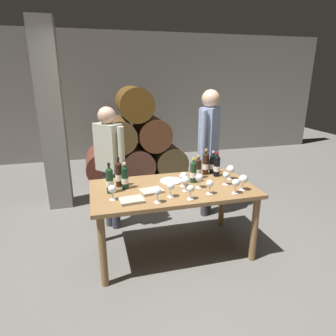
{
  "coord_description": "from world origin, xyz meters",
  "views": [
    {
      "loc": [
        -0.78,
        -2.73,
        1.89
      ],
      "look_at": [
        0.0,
        0.2,
        0.91
      ],
      "focal_mm": 30.98,
      "sensor_mm": 36.0,
      "label": 1
    }
  ],
  "objects": [
    {
      "name": "cellar_back_wall",
      "position": [
        0.0,
        4.2,
        1.4
      ],
      "size": [
        10.0,
        0.24,
        2.8
      ],
      "primitive_type": "cube",
      "color": "gray",
      "rests_on": "ground_plane"
    },
    {
      "name": "wine_glass_3",
      "position": [
        -0.64,
        -0.17,
        0.87
      ],
      "size": [
        0.08,
        0.08,
        0.15
      ],
      "color": "white",
      "rests_on": "dining_table"
    },
    {
      "name": "wine_glass_4",
      "position": [
        0.3,
        -0.27,
        0.86
      ],
      "size": [
        0.07,
        0.07,
        0.15
      ],
      "color": "white",
      "rests_on": "dining_table"
    },
    {
      "name": "wine_glass_8",
      "position": [
        0.11,
        -0.01,
        0.87
      ],
      "size": [
        0.09,
        0.09,
        0.16
      ],
      "color": "white",
      "rests_on": "dining_table"
    },
    {
      "name": "barrel_stack",
      "position": [
        0.0,
        2.6,
        0.66
      ],
      "size": [
        1.86,
        0.9,
        1.69
      ],
      "color": "brown",
      "rests_on": "ground_plane"
    },
    {
      "name": "wine_glass_9",
      "position": [
        0.08,
        -0.34,
        0.86
      ],
      "size": [
        0.07,
        0.07,
        0.15
      ],
      "color": "white",
      "rests_on": "dining_table"
    },
    {
      "name": "wine_glass_6",
      "position": [
        0.69,
        0.07,
        0.87
      ],
      "size": [
        0.09,
        0.09,
        0.16
      ],
      "color": "white",
      "rests_on": "dining_table"
    },
    {
      "name": "wine_glass_11",
      "position": [
        0.55,
        -0.32,
        0.87
      ],
      "size": [
        0.08,
        0.08,
        0.15
      ],
      "color": "white",
      "rests_on": "dining_table"
    },
    {
      "name": "wine_glass_5",
      "position": [
        0.57,
        -0.07,
        0.86
      ],
      "size": [
        0.07,
        0.07,
        0.14
      ],
      "color": "white",
      "rests_on": "dining_table"
    },
    {
      "name": "wine_glass_10",
      "position": [
        -0.09,
        -0.24,
        0.87
      ],
      "size": [
        0.08,
        0.08,
        0.15
      ],
      "color": "white",
      "rests_on": "dining_table"
    },
    {
      "name": "taster_seated_left",
      "position": [
        -0.6,
        0.72,
        0.92
      ],
      "size": [
        0.34,
        0.4,
        1.54
      ],
      "color": "#383842",
      "rests_on": "ground_plane"
    },
    {
      "name": "wine_glass_1",
      "position": [
        0.09,
        -0.14,
        0.87
      ],
      "size": [
        0.08,
        0.08,
        0.16
      ],
      "color": "white",
      "rests_on": "dining_table"
    },
    {
      "name": "wine_glass_0",
      "position": [
        -0.24,
        -0.33,
        0.87
      ],
      "size": [
        0.07,
        0.07,
        0.15
      ],
      "color": "white",
      "rests_on": "dining_table"
    },
    {
      "name": "wine_bottle_6",
      "position": [
        -0.65,
        0.02,
        0.89
      ],
      "size": [
        0.07,
        0.07,
        0.31
      ],
      "color": "#19381E",
      "rests_on": "dining_table"
    },
    {
      "name": "wine_glass_2",
      "position": [
        0.26,
        -0.08,
        0.87
      ],
      "size": [
        0.08,
        0.08,
        0.15
      ],
      "color": "white",
      "rests_on": "dining_table"
    },
    {
      "name": "ground_plane",
      "position": [
        0.0,
        0.0,
        0.0
      ],
      "size": [
        14.0,
        14.0,
        0.0
      ],
      "primitive_type": "plane",
      "color": "#66635E"
    },
    {
      "name": "wine_bottle_1",
      "position": [
        0.26,
        0.09,
        0.88
      ],
      "size": [
        0.07,
        0.07,
        0.28
      ],
      "color": "#19381E",
      "rests_on": "dining_table"
    },
    {
      "name": "dining_table",
      "position": [
        0.0,
        0.0,
        0.67
      ],
      "size": [
        1.7,
        0.9,
        0.76
      ],
      "color": "olive",
      "rests_on": "ground_plane"
    },
    {
      "name": "wine_bottle_2",
      "position": [
        0.59,
        0.32,
        0.88
      ],
      "size": [
        0.07,
        0.07,
        0.27
      ],
      "color": "black",
      "rests_on": "dining_table"
    },
    {
      "name": "wine_bottle_7",
      "position": [
        -0.54,
        0.17,
        0.9
      ],
      "size": [
        0.07,
        0.07,
        0.32
      ],
      "color": "black",
      "rests_on": "dining_table"
    },
    {
      "name": "tasting_notebook",
      "position": [
        -0.47,
        -0.25,
        0.77
      ],
      "size": [
        0.23,
        0.18,
        0.03
      ],
      "primitive_type": "cube",
      "rotation": [
        0.0,
        0.0,
        0.09
      ],
      "color": "#B2A893",
      "rests_on": "dining_table"
    },
    {
      "name": "wine_bottle_4",
      "position": [
        0.49,
        0.3,
        0.89
      ],
      "size": [
        0.07,
        0.07,
        0.31
      ],
      "color": "black",
      "rests_on": "dining_table"
    },
    {
      "name": "leather_ledger",
      "position": [
        -0.25,
        -0.08,
        0.77
      ],
      "size": [
        0.25,
        0.2,
        0.03
      ],
      "primitive_type": "cube",
      "rotation": [
        0.0,
        0.0,
        0.21
      ],
      "color": "#B2A893",
      "rests_on": "dining_table"
    },
    {
      "name": "wine_bottle_3",
      "position": [
        0.35,
        0.19,
        0.88
      ],
      "size": [
        0.07,
        0.07,
        0.27
      ],
      "color": "black",
      "rests_on": "dining_table"
    },
    {
      "name": "wine_bottle_5",
      "position": [
        -0.49,
        0.09,
        0.88
      ],
      "size": [
        0.07,
        0.07,
        0.28
      ],
      "color": "black",
      "rests_on": "dining_table"
    },
    {
      "name": "wine_bottle_0",
      "position": [
        0.59,
        0.21,
        0.89
      ],
      "size": [
        0.07,
        0.07,
        0.29
      ],
      "color": "black",
      "rests_on": "dining_table"
    },
    {
      "name": "wine_glass_7",
      "position": [
        0.67,
        -0.26,
        0.88
      ],
      "size": [
        0.09,
        0.09,
        0.16
      ],
      "color": "white",
      "rests_on": "dining_table"
    },
    {
      "name": "sommelier_presenting",
      "position": [
        0.71,
        0.75,
        1.04
      ],
      "size": [
        0.36,
        0.38,
        1.72
      ],
      "color": "#383842",
      "rests_on": "ground_plane"
    },
    {
      "name": "serving_plate",
      "position": [
        0.03,
        0.17,
        0.77
      ],
      "size": [
        0.24,
        0.24,
        0.01
      ],
      "primitive_type": "cylinder",
      "color": "white",
      "rests_on": "dining_table"
    },
    {
      "name": "stone_pillar",
      "position": [
        -1.3,
        1.6,
        1.3
      ],
      "size": [
        0.32,
        0.32,
        2.6
      ],
      "primitive_type": "cube",
      "color": "gray",
      "rests_on": "ground_plane"
    }
  ]
}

